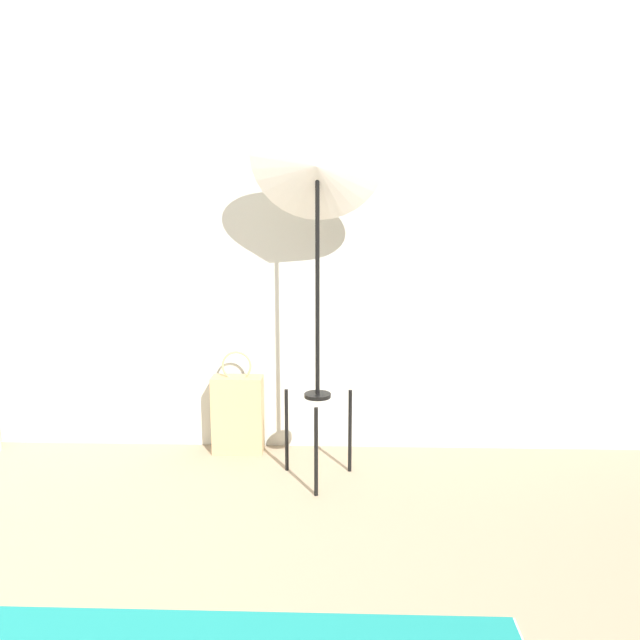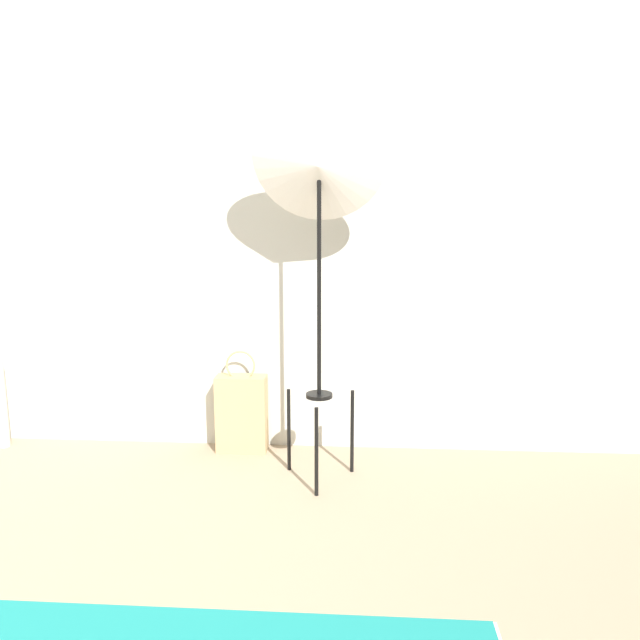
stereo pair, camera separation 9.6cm
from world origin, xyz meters
name	(u,v)px [view 1 (the left image)]	position (x,y,z in m)	size (l,w,h in m)	color
wall_back	(246,229)	(0.00, 2.43, 1.30)	(8.00, 0.05, 2.60)	beige
photo_umbrella	(317,165)	(0.43, 1.96, 1.63)	(0.69, 0.42, 2.00)	black
tote_bag	(238,414)	(-0.05, 2.31, 0.23)	(0.29, 0.13, 0.61)	tan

